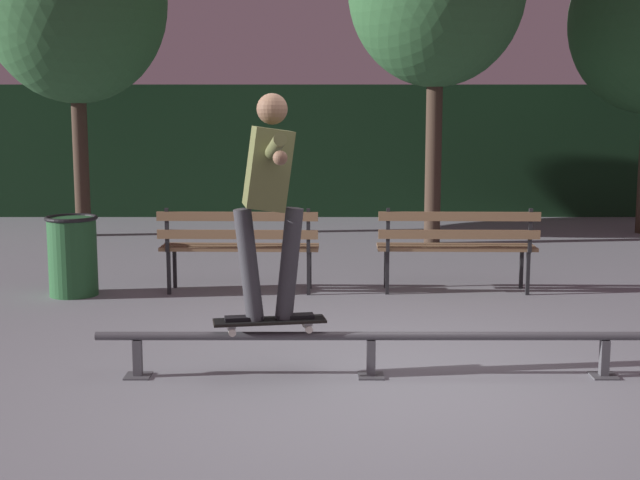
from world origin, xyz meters
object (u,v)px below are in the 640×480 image
Objects in this scene: grind_rail at (371,342)px; tree_far_left at (74,2)px; skateboarder at (268,187)px; skateboard at (269,322)px; park_bench_leftmost at (239,241)px; park_bench_left_center at (457,241)px; trash_can at (72,255)px.

tree_far_left reaches higher than grind_rail.
tree_far_left is (-3.12, 6.84, 2.00)m from skateboarder.
skateboard is at bearing -65.51° from tree_far_left.
grind_rail is 3.06m from park_bench_leftmost.
park_bench_left_center is (1.73, 2.81, -0.80)m from skateboarder.
skateboard is 2.85m from park_bench_leftmost.
tree_far_left is (-4.85, 4.04, 2.79)m from park_bench_left_center.
park_bench_leftmost is at bearing 99.47° from skateboarder.
tree_far_left is at bearing 114.49° from skateboard.
tree_far_left reaches higher than park_bench_left_center.
skateboarder is at bearing -65.49° from tree_far_left.
park_bench_leftmost is at bearing -56.69° from tree_far_left.
trash_can is at bearing 128.11° from skateboarder.
park_bench_leftmost is 0.34× the size of tree_far_left.
skateboard is at bearing -121.71° from park_bench_left_center.
grind_rail is 2.39× the size of park_bench_leftmost.
skateboarder is 0.97× the size of park_bench_left_center.
tree_far_left is 5.97× the size of trash_can.
grind_rail is at bearing -0.04° from skateboarder.
tree_far_left is (-2.65, 4.04, 2.79)m from park_bench_leftmost.
park_bench_left_center is 2.01× the size of trash_can.
skateboarder reaches higher than grind_rail.
trash_can is (-1.66, -0.10, -0.12)m from park_bench_leftmost.
tree_far_left is at bearing 114.51° from skateboarder.
park_bench_leftmost is (-0.47, 2.81, -0.80)m from skateboarder.
park_bench_leftmost reaches higher than grind_rail.
trash_can is at bearing -76.46° from tree_far_left.
park_bench_leftmost is 2.20m from park_bench_left_center.
trash_can is (-2.83, 2.71, 0.16)m from grind_rail.
grind_rail is 3.00m from park_bench_left_center.
park_bench_leftmost is (-1.17, 2.81, 0.29)m from grind_rail.
park_bench_left_center is 6.90m from tree_far_left.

